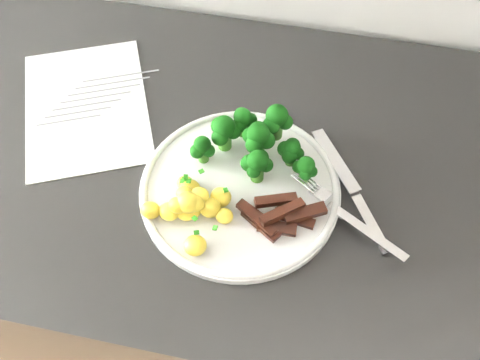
% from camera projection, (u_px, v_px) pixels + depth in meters
% --- Properties ---
extents(counter, '(2.47, 0.62, 0.93)m').
position_uv_depth(counter, '(193.00, 276.00, 1.22)').
color(counter, black).
rests_on(counter, ground).
extents(recipe_paper, '(0.29, 0.33, 0.00)m').
position_uv_depth(recipe_paper, '(86.00, 106.00, 0.88)').
color(recipe_paper, white).
rests_on(recipe_paper, counter).
extents(plate, '(0.29, 0.29, 0.02)m').
position_uv_depth(plate, '(240.00, 188.00, 0.78)').
color(plate, white).
rests_on(plate, counter).
extents(broccoli, '(0.18, 0.12, 0.07)m').
position_uv_depth(broccoli, '(256.00, 140.00, 0.78)').
color(broccoli, '#2C631A').
rests_on(broccoli, plate).
extents(potatoes, '(0.13, 0.12, 0.05)m').
position_uv_depth(potatoes, '(192.00, 205.00, 0.75)').
color(potatoes, '#FFDE56').
rests_on(potatoes, plate).
extents(beef_strips, '(0.13, 0.08, 0.03)m').
position_uv_depth(beef_strips, '(277.00, 215.00, 0.74)').
color(beef_strips, black).
rests_on(beef_strips, plate).
extents(fork, '(0.17, 0.12, 0.02)m').
position_uv_depth(fork, '(350.00, 218.00, 0.74)').
color(fork, silver).
rests_on(fork, plate).
extents(knife, '(0.13, 0.20, 0.02)m').
position_uv_depth(knife, '(359.00, 203.00, 0.77)').
color(knife, silver).
rests_on(knife, plate).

